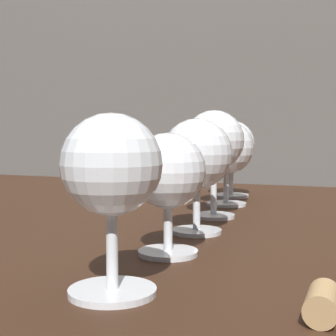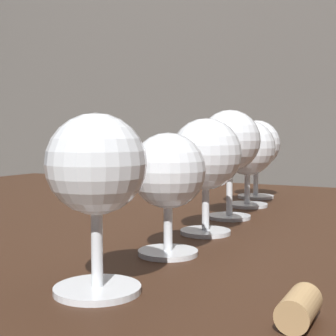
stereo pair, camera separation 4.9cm
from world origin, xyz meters
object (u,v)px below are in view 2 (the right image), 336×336
at_px(wine_glass_chardonnay, 230,142).
at_px(wine_glass_pinot, 255,145).
at_px(wine_glass_white, 96,169).
at_px(cork, 299,308).
at_px(wine_glass_rose, 206,156).
at_px(wine_glass_merlot, 248,149).
at_px(wine_glass_port, 168,175).

distance_m(wine_glass_chardonnay, wine_glass_pinot, 0.24).
bearing_deg(wine_glass_white, cork, 2.13).
distance_m(wine_glass_white, wine_glass_chardonnay, 0.36).
height_order(wine_glass_white, wine_glass_rose, wine_glass_rose).
bearing_deg(wine_glass_merlot, cork, -68.19).
height_order(wine_glass_chardonnay, wine_glass_merlot, wine_glass_chardonnay).
bearing_deg(wine_glass_port, cork, -38.20).
bearing_deg(wine_glass_port, wine_glass_rose, 93.68).
xyz_separation_m(wine_glass_port, wine_glass_rose, (-0.01, 0.11, 0.01)).
height_order(wine_glass_white, wine_glass_chardonnay, wine_glass_chardonnay).
relative_size(wine_glass_white, wine_glass_chardonnay, 0.89).
relative_size(wine_glass_rose, cork, 3.32).
distance_m(wine_glass_rose, cork, 0.30).
height_order(wine_glass_rose, wine_glass_pinot, wine_glass_pinot).
xyz_separation_m(wine_glass_merlot, cork, (0.19, -0.48, -0.08)).
height_order(wine_glass_pinot, cork, wine_glass_pinot).
bearing_deg(wine_glass_port, wine_glass_white, -87.47).
height_order(wine_glass_white, wine_glass_pinot, wine_glass_pinot).
bearing_deg(wine_glass_rose, wine_glass_merlot, 96.35).
xyz_separation_m(wine_glass_port, cork, (0.16, -0.12, -0.07)).
height_order(wine_glass_rose, cork, wine_glass_rose).
relative_size(wine_glass_rose, wine_glass_chardonnay, 0.90).
xyz_separation_m(wine_glass_chardonnay, wine_glass_pinot, (-0.04, 0.24, -0.01)).
bearing_deg(wine_glass_pinot, wine_glass_port, -83.20).
bearing_deg(wine_glass_chardonnay, wine_glass_white, -85.97).
distance_m(wine_glass_port, cork, 0.21).
relative_size(wine_glass_chardonnay, cork, 3.68).
distance_m(wine_glass_rose, wine_glass_chardonnay, 0.12).
bearing_deg(cork, wine_glass_chardonnay, 116.60).
distance_m(wine_glass_chardonnay, cork, 0.41).
bearing_deg(wine_glass_white, wine_glass_pinot, 95.88).
height_order(wine_glass_merlot, cork, wine_glass_merlot).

